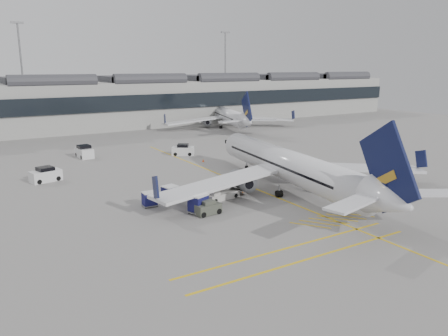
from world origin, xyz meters
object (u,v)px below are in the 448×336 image
airliner_main (290,166)px  belt_loader (221,194)px  baggage_cart_a (198,198)px  ramp_agent_a (244,185)px  pushback_tug (207,208)px  ramp_agent_b (218,189)px

airliner_main → belt_loader: (-8.87, 1.48, -2.44)m
baggage_cart_a → ramp_agent_a: (7.40, 2.22, -0.16)m
baggage_cart_a → ramp_agent_a: baggage_cart_a is taller
belt_loader → pushback_tug: (-3.84, -3.74, 0.05)m
airliner_main → belt_loader: size_ratio=7.49×
baggage_cart_a → ramp_agent_a: size_ratio=1.22×
airliner_main → ramp_agent_b: size_ratio=21.74×
belt_loader → pushback_tug: size_ratio=1.88×
baggage_cart_a → pushback_tug: 2.36m
ramp_agent_a → ramp_agent_b: (-3.42, 0.15, 0.02)m
ramp_agent_b → pushback_tug: 6.26m
ramp_agent_a → pushback_tug: size_ratio=0.64×
baggage_cart_a → ramp_agent_b: size_ratio=1.20×
ramp_agent_b → pushback_tug: bearing=32.1°
airliner_main → ramp_agent_a: size_ratio=22.20×
belt_loader → baggage_cart_a: size_ratio=2.43×
airliner_main → baggage_cart_a: 12.73m
baggage_cart_a → pushback_tug: bearing=-79.7°
airliner_main → pushback_tug: size_ratio=14.10×
airliner_main → baggage_cart_a: airliner_main is taller
airliner_main → pushback_tug: 13.14m
ramp_agent_a → pushback_tug: ramp_agent_a is taller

